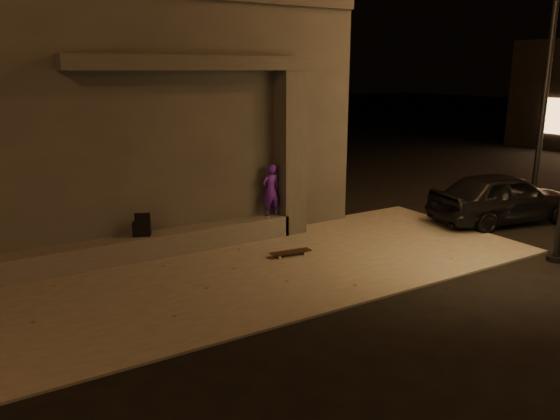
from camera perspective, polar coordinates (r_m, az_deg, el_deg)
ground at (r=8.79m, az=4.83°, el=-10.16°), size 120.00×120.00×0.00m
sidewalk at (r=10.33m, az=-1.75°, el=-6.13°), size 11.00×4.40×0.04m
building at (r=13.49m, az=-15.30°, el=9.52°), size 9.00×5.10×5.22m
ledge at (r=11.20m, az=-12.95°, el=-3.52°), size 6.00×0.55×0.45m
column at (r=12.19m, az=1.06°, el=5.90°), size 0.55×0.55×3.60m
canopy at (r=11.07m, az=-9.03°, el=14.95°), size 5.00×0.70×0.28m
skateboarder at (r=12.07m, az=-0.96°, el=2.10°), size 0.43×0.29×1.16m
backpack at (r=11.02m, az=-14.26°, el=-1.79°), size 0.40×0.34×0.48m
skateboard at (r=10.93m, az=1.13°, el=-4.43°), size 0.86×0.31×0.09m
street_lamp_2 at (r=14.94m, az=26.52°, el=15.64°), size 0.36×0.36×7.69m
car_a at (r=14.37m, az=22.27°, el=1.23°), size 3.92×2.15×1.26m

